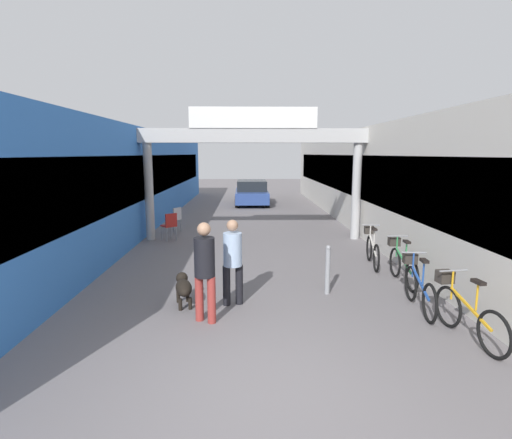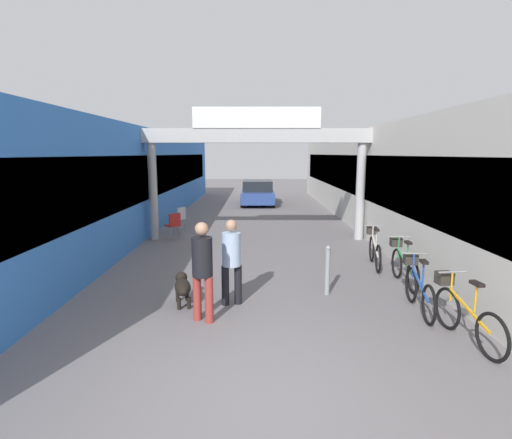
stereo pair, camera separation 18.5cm
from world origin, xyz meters
name	(u,v)px [view 2 (the right image)]	position (x,y,z in m)	size (l,w,h in m)	color
ground_plane	(257,396)	(0.00, 0.00, 0.00)	(80.00, 80.00, 0.00)	slate
storefront_left	(122,179)	(-5.09, 11.00, 1.82)	(3.00, 26.00, 3.63)	blue
storefront_right	(389,179)	(5.09, 11.00, 1.82)	(3.00, 26.00, 3.63)	beige
arcade_sign_gateway	(256,146)	(0.00, 8.59, 3.00)	(7.40, 0.47, 4.20)	#B2B2B2
pedestrian_with_dog	(202,265)	(-0.90, 2.11, 0.96)	(0.46, 0.46, 1.69)	#99332D
pedestrian_companion	(231,257)	(-0.47, 2.86, 0.91)	(0.41, 0.41, 1.60)	black
dog_on_leash	(182,286)	(-1.39, 2.87, 0.35)	(0.45, 0.79, 0.55)	black
bicycle_orange_nearest	(463,312)	(3.09, 1.43, 0.44)	(0.46, 1.68, 0.98)	black
bicycle_blue_second	(417,286)	(2.87, 2.60, 0.44)	(0.46, 1.69, 0.98)	black
bicycle_green_third	(402,264)	(3.15, 4.08, 0.44)	(0.46, 1.69, 0.98)	black
bicycle_silver_farthest	(373,248)	(2.94, 5.48, 0.44)	(0.46, 1.68, 0.98)	black
bollard_post_metal	(327,270)	(1.40, 3.39, 0.51)	(0.10, 0.10, 1.00)	gray
cafe_chair_red_nearer	(173,224)	(-2.69, 8.47, 0.54)	(0.56, 0.56, 0.89)	gray
cafe_chair_aluminium_farther	(179,217)	(-2.76, 9.84, 0.54)	(0.55, 0.55, 0.89)	gray
parked_car_blue	(257,193)	(0.06, 17.76, 0.64)	(1.81, 4.01, 1.33)	#2D478C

